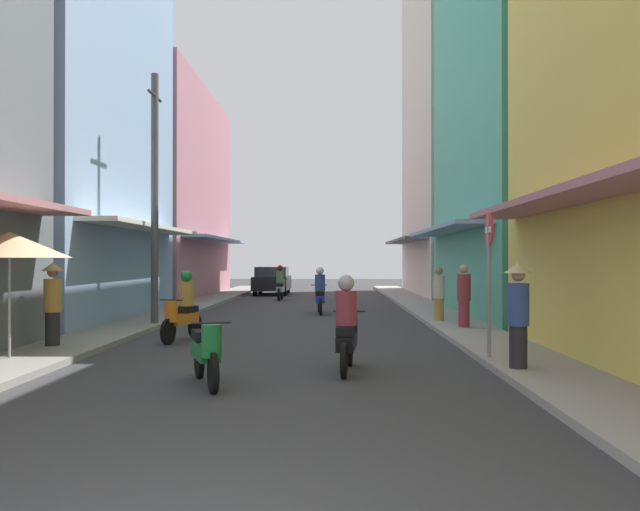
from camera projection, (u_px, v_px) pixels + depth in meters
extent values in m
plane|color=#38383A|center=(300.00, 321.00, 19.98)|extent=(87.70, 87.70, 0.00)
cube|color=gray|center=(154.00, 319.00, 20.06)|extent=(1.56, 47.86, 0.12)
cube|color=#9E9991|center=(447.00, 319.00, 19.89)|extent=(1.56, 47.86, 0.12)
cube|color=#8CA5CC|center=(35.00, 69.00, 20.63)|extent=(6.00, 10.29, 15.30)
cube|color=silver|center=(149.00, 228.00, 20.53)|extent=(1.10, 9.26, 0.12)
cube|color=#B7727F|center=(148.00, 194.00, 33.21)|extent=(6.00, 13.57, 10.15)
cube|color=#8CA5CC|center=(219.00, 240.00, 33.12)|extent=(1.10, 12.21, 0.12)
cube|color=#B7727F|center=(592.00, 190.00, 9.47)|extent=(1.10, 11.70, 0.12)
cube|color=#4CB28C|center=(551.00, 70.00, 22.16)|extent=(6.00, 11.30, 16.11)
cube|color=#8CA5CC|center=(444.00, 230.00, 22.20)|extent=(1.10, 10.17, 0.12)
cube|color=silver|center=(473.00, 124.00, 34.62)|extent=(6.00, 12.20, 17.54)
cube|color=slate|center=(404.00, 241.00, 34.65)|extent=(1.10, 10.98, 0.12)
cylinder|color=black|center=(213.00, 373.00, 9.19)|extent=(0.27, 0.55, 0.56)
cylinder|color=black|center=(199.00, 360.00, 10.38)|extent=(0.27, 0.55, 0.56)
cube|color=#197233|center=(205.00, 350.00, 9.83)|extent=(0.60, 1.04, 0.24)
cube|color=black|center=(203.00, 335.00, 10.02)|extent=(0.45, 0.62, 0.14)
cylinder|color=#197233|center=(212.00, 341.00, 9.31)|extent=(0.28, 0.28, 0.45)
cylinder|color=black|center=(212.00, 323.00, 9.31)|extent=(0.53, 0.22, 0.03)
cylinder|color=black|center=(350.00, 350.00, 11.58)|extent=(0.13, 0.57, 0.56)
cylinder|color=black|center=(344.00, 360.00, 10.34)|extent=(0.13, 0.57, 0.56)
cube|color=black|center=(347.00, 341.00, 10.91)|extent=(0.37, 1.02, 0.24)
cube|color=black|center=(346.00, 330.00, 10.71)|extent=(0.33, 0.58, 0.14)
cylinder|color=black|center=(349.00, 326.00, 11.46)|extent=(0.28, 0.28, 0.45)
cylinder|color=black|center=(349.00, 311.00, 11.46)|extent=(0.55, 0.08, 0.03)
cylinder|color=#99333F|center=(346.00, 308.00, 10.77)|extent=(0.34, 0.34, 0.55)
sphere|color=#B2B2B7|center=(346.00, 283.00, 10.77)|extent=(0.26, 0.26, 0.26)
cylinder|color=black|center=(282.00, 293.00, 30.92)|extent=(0.10, 0.56, 0.56)
cylinder|color=black|center=(279.00, 295.00, 29.67)|extent=(0.10, 0.56, 0.56)
cube|color=#B2B2B7|center=(280.00, 289.00, 30.25)|extent=(0.31, 1.01, 0.24)
cube|color=black|center=(280.00, 285.00, 30.05)|extent=(0.30, 0.57, 0.14)
cylinder|color=#B2B2B7|center=(282.00, 284.00, 30.80)|extent=(0.28, 0.28, 0.45)
cylinder|color=black|center=(282.00, 279.00, 30.80)|extent=(0.55, 0.05, 0.03)
cylinder|color=#598C59|center=(280.00, 277.00, 30.10)|extent=(0.34, 0.34, 0.55)
sphere|color=maroon|center=(280.00, 268.00, 30.11)|extent=(0.26, 0.26, 0.26)
cylinder|color=black|center=(319.00, 304.00, 23.33)|extent=(0.12, 0.56, 0.56)
cylinder|color=black|center=(321.00, 307.00, 22.08)|extent=(0.12, 0.56, 0.56)
cube|color=#1E38B7|center=(320.00, 299.00, 22.65)|extent=(0.34, 1.02, 0.24)
cube|color=black|center=(320.00, 293.00, 22.45)|extent=(0.32, 0.58, 0.14)
cylinder|color=#1E38B7|center=(319.00, 292.00, 23.20)|extent=(0.28, 0.28, 0.45)
cylinder|color=black|center=(319.00, 285.00, 23.21)|extent=(0.55, 0.07, 0.03)
cylinder|color=#334C8C|center=(320.00, 283.00, 22.51)|extent=(0.34, 0.34, 0.55)
sphere|color=silver|center=(320.00, 271.00, 22.51)|extent=(0.26, 0.26, 0.26)
cylinder|color=black|center=(168.00, 332.00, 14.46)|extent=(0.22, 0.56, 0.56)
cylinder|color=black|center=(195.00, 326.00, 15.66)|extent=(0.22, 0.56, 0.56)
cube|color=orange|center=(183.00, 319.00, 15.11)|extent=(0.53, 1.04, 0.24)
cube|color=black|center=(187.00, 309.00, 15.30)|extent=(0.42, 0.61, 0.14)
cylinder|color=orange|center=(171.00, 312.00, 14.58)|extent=(0.28, 0.28, 0.45)
cylinder|color=black|center=(171.00, 300.00, 14.58)|extent=(0.54, 0.17, 0.03)
cylinder|color=#BF8C3F|center=(186.00, 294.00, 15.25)|extent=(0.34, 0.34, 0.55)
sphere|color=#197233|center=(186.00, 276.00, 15.26)|extent=(0.26, 0.26, 0.26)
cube|color=black|center=(272.00, 283.00, 35.38)|extent=(1.77, 4.10, 0.70)
cube|color=#333D47|center=(272.00, 273.00, 35.24)|extent=(1.60, 2.10, 0.60)
cylinder|color=black|center=(260.00, 287.00, 36.65)|extent=(0.18, 0.64, 0.64)
cylinder|color=black|center=(288.00, 287.00, 36.62)|extent=(0.18, 0.64, 0.64)
cylinder|color=black|center=(255.00, 289.00, 34.15)|extent=(0.18, 0.64, 0.64)
cylinder|color=black|center=(285.00, 289.00, 34.12)|extent=(0.18, 0.64, 0.64)
cylinder|color=#262628|center=(518.00, 351.00, 10.60)|extent=(0.28, 0.28, 0.79)
cylinder|color=#334C8C|center=(518.00, 304.00, 10.60)|extent=(0.34, 0.34, 0.66)
sphere|color=tan|center=(518.00, 274.00, 10.61)|extent=(0.22, 0.22, 0.22)
cone|color=#D1B77A|center=(518.00, 268.00, 10.61)|extent=(0.44, 0.44, 0.16)
cylinder|color=#262628|center=(53.00, 332.00, 13.39)|extent=(0.28, 0.28, 0.78)
cylinder|color=#BF8C3F|center=(53.00, 295.00, 13.40)|extent=(0.34, 0.34, 0.66)
sphere|color=#9E7256|center=(53.00, 272.00, 13.40)|extent=(0.22, 0.22, 0.22)
cone|color=#D1B77A|center=(53.00, 267.00, 13.40)|extent=(0.44, 0.44, 0.16)
cylinder|color=#99333F|center=(464.00, 316.00, 17.03)|extent=(0.28, 0.28, 0.79)
cylinder|color=#99333F|center=(464.00, 288.00, 17.04)|extent=(0.34, 0.34, 0.66)
sphere|color=tan|center=(464.00, 269.00, 17.04)|extent=(0.22, 0.22, 0.22)
cylinder|color=#BF8C3F|center=(439.00, 311.00, 18.91)|extent=(0.28, 0.28, 0.74)
cylinder|color=beige|center=(439.00, 287.00, 18.92)|extent=(0.34, 0.34, 0.63)
sphere|color=#9E7256|center=(439.00, 271.00, 18.92)|extent=(0.22, 0.22, 0.22)
cylinder|color=#99999E|center=(9.00, 303.00, 11.71)|extent=(0.05, 0.05, 2.13)
cone|color=beige|center=(10.00, 245.00, 11.71)|extent=(2.07, 2.07, 0.45)
cylinder|color=#4C4C4F|center=(155.00, 200.00, 18.18)|extent=(0.20, 0.20, 6.84)
cylinder|color=#3F382D|center=(155.00, 96.00, 18.20)|extent=(0.08, 1.20, 0.08)
cylinder|color=gray|center=(489.00, 290.00, 11.79)|extent=(0.07, 0.07, 2.60)
cylinder|color=red|center=(489.00, 230.00, 11.80)|extent=(0.02, 0.60, 0.60)
cube|color=white|center=(489.00, 230.00, 11.80)|extent=(0.03, 0.40, 0.10)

